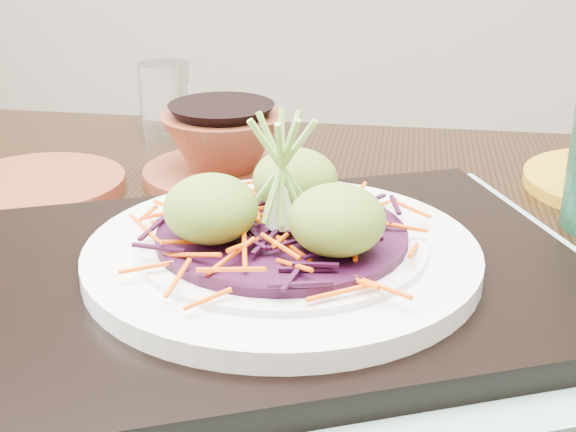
% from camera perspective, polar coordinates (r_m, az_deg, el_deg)
% --- Properties ---
extents(dining_table, '(1.33, 0.94, 0.80)m').
position_cam_1_polar(dining_table, '(0.70, -2.71, -11.40)').
color(dining_table, black).
rests_on(dining_table, ground).
extents(placemat, '(0.64, 0.59, 0.00)m').
position_cam_1_polar(placemat, '(0.60, -0.43, -5.42)').
color(placemat, '#799D96').
rests_on(placemat, dining_table).
extents(serving_tray, '(0.55, 0.50, 0.02)m').
position_cam_1_polar(serving_tray, '(0.60, -0.43, -4.38)').
color(serving_tray, black).
rests_on(serving_tray, placemat).
extents(white_plate, '(0.29, 0.29, 0.02)m').
position_cam_1_polar(white_plate, '(0.59, -0.43, -2.67)').
color(white_plate, silver).
rests_on(white_plate, serving_tray).
extents(cabbage_bed, '(0.18, 0.18, 0.01)m').
position_cam_1_polar(cabbage_bed, '(0.58, -0.44, -1.36)').
color(cabbage_bed, '#2F0923').
rests_on(cabbage_bed, white_plate).
extents(carrot_julienne, '(0.22, 0.22, 0.01)m').
position_cam_1_polar(carrot_julienne, '(0.58, -0.44, -0.56)').
color(carrot_julienne, '#E94F04').
rests_on(carrot_julienne, cabbage_bed).
extents(guacamole_scoops, '(0.16, 0.14, 0.05)m').
position_cam_1_polar(guacamole_scoops, '(0.57, -0.46, 0.97)').
color(guacamole_scoops, olive).
rests_on(guacamole_scoops, cabbage_bed).
extents(scallion_garnish, '(0.07, 0.07, 0.10)m').
position_cam_1_polar(scallion_garnish, '(0.56, -0.45, 3.09)').
color(scallion_garnish, '#7CB448').
rests_on(scallion_garnish, cabbage_bed).
extents(terracotta_side_plate, '(0.18, 0.18, 0.01)m').
position_cam_1_polar(terracotta_side_plate, '(0.84, -17.32, 2.16)').
color(terracotta_side_plate, maroon).
rests_on(terracotta_side_plate, dining_table).
extents(water_glass, '(0.07, 0.07, 0.09)m').
position_cam_1_polar(water_glass, '(0.99, -8.72, 8.18)').
color(water_glass, white).
rests_on(water_glass, dining_table).
extents(terracotta_bowl_set, '(0.19, 0.19, 0.07)m').
position_cam_1_polar(terracotta_bowl_set, '(0.83, -4.66, 4.64)').
color(terracotta_bowl_set, maroon).
rests_on(terracotta_bowl_set, dining_table).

